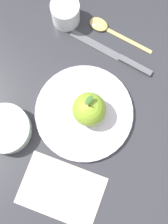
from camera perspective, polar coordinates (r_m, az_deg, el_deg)
The scene contains 8 objects.
ground_plane at distance 0.77m, azimuth 1.79°, elevation 1.42°, with size 2.40×2.40×0.00m, color #2D2D33.
dinner_plate at distance 0.75m, azimuth -0.00°, elevation -0.16°, with size 0.23×0.23×0.01m.
apple at distance 0.71m, azimuth 0.92°, elevation 0.48°, with size 0.08×0.08×0.09m.
side_bowl at distance 0.75m, azimuth -13.79°, elevation -2.92°, with size 0.11×0.11×0.04m.
cup at distance 0.81m, azimuth -3.34°, elevation 17.36°, with size 0.07×0.07×0.07m.
knife at distance 0.80m, azimuth 6.13°, elevation 9.78°, with size 0.14×0.19×0.01m.
spoon at distance 0.83m, azimuth 3.84°, elevation 14.70°, with size 0.11×0.16×0.01m.
linen_napkin at distance 0.75m, azimuth -4.05°, elevation -13.77°, with size 0.12×0.18×0.00m, color beige.
Camera 1 is at (-0.16, 0.04, 0.75)m, focal length 51.36 mm.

